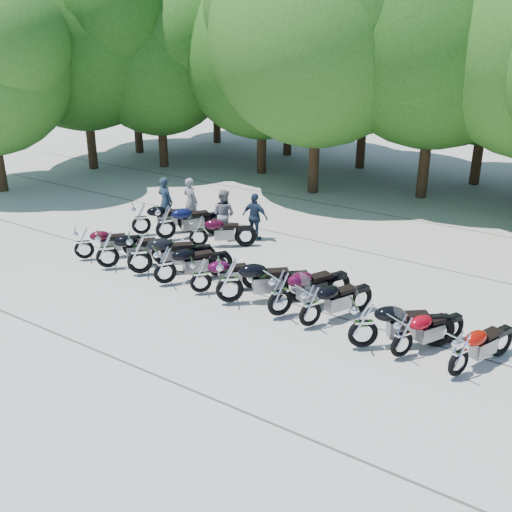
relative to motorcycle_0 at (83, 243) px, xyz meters
The scene contains 29 objects.
ground 5.77m from the motorcycle_0, ahead, with size 90.00×90.00×0.00m, color #A19C91.
tree_0 16.51m from the motorcycle_0, 127.95° to the left, with size 7.50×7.50×9.21m.
tree_1 13.21m from the motorcycle_0, 120.61° to the left, with size 6.97×6.97×8.55m.
tree_2 13.26m from the motorcycle_0, 97.13° to the left, with size 7.31×7.31×8.97m.
tree_3 12.33m from the motorcycle_0, 78.67° to the left, with size 8.70×8.70×10.67m.
tree_4 15.27m from the motorcycle_0, 63.52° to the left, with size 9.13×9.13×11.20m.
tree_9 19.39m from the motorcycle_0, 114.63° to the left, with size 7.59×7.59×9.32m.
tree_10 17.39m from the motorcycle_0, 98.91° to the left, with size 7.78×7.78×9.55m.
tree_11 16.74m from the motorcycle_0, 82.99° to the left, with size 7.56×7.56×9.28m.
tree_12 18.35m from the motorcycle_0, 64.74° to the left, with size 7.88×7.88×9.67m.
tree_17 13.48m from the motorcycle_0, 136.67° to the left, with size 8.31×8.31×10.20m.
motorcycle_0 is the anchor object (origin of this frame).
motorcycle_1 1.15m from the motorcycle_0, ahead, with size 0.71×2.35×1.33m, color black, non-canonical shape.
motorcycle_2 2.26m from the motorcycle_0, ahead, with size 0.77×2.52×1.43m, color black, non-canonical shape.
motorcycle_3 3.32m from the motorcycle_0, ahead, with size 0.69×2.27×1.28m, color black, non-canonical shape.
motorcycle_4 4.51m from the motorcycle_0, ahead, with size 0.63×2.06×1.17m, color #3E0829, non-canonical shape.
motorcycle_5 5.52m from the motorcycle_0, ahead, with size 0.77×2.52×1.43m, color black, non-canonical shape.
motorcycle_6 7.00m from the motorcycle_0, ahead, with size 0.76×2.48×1.40m, color #38071E, non-canonical shape.
motorcycle_7 7.88m from the motorcycle_0, ahead, with size 0.67×2.21×1.25m, color black, non-canonical shape.
motorcycle_8 9.36m from the motorcycle_0, ahead, with size 0.73×2.40×1.36m, color black, non-canonical shape.
motorcycle_9 10.23m from the motorcycle_0, ahead, with size 0.64×2.10×1.19m, color maroon, non-canonical shape.
motorcycle_10 11.48m from the motorcycle_0, ahead, with size 0.64×2.11×1.19m, color #910D05, non-canonical shape.
motorcycle_11 2.61m from the motorcycle_0, 92.17° to the left, with size 0.69×2.26×1.28m, color black, non-canonical shape.
motorcycle_12 2.86m from the motorcycle_0, 71.04° to the left, with size 0.73×2.41×1.36m, color #0C1037, non-canonical shape.
motorcycle_13 3.59m from the motorcycle_0, 51.19° to the left, with size 0.65×2.14×1.21m, color #360718, non-canonical shape.
rider_0 4.02m from the motorcycle_0, 93.19° to the left, with size 0.64×0.42×1.75m, color #1C2C3B.
rider_1 4.64m from the motorcycle_0, 58.69° to the left, with size 0.84×0.65×1.72m, color gray.
rider_2 5.56m from the motorcycle_0, 52.77° to the left, with size 0.95×0.40×1.62m, color #213245.
rider_3 4.55m from the motorcycle_0, 83.31° to the left, with size 0.63×0.41×1.72m, color gray.
Camera 1 is at (8.19, -10.77, 7.05)m, focal length 42.00 mm.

